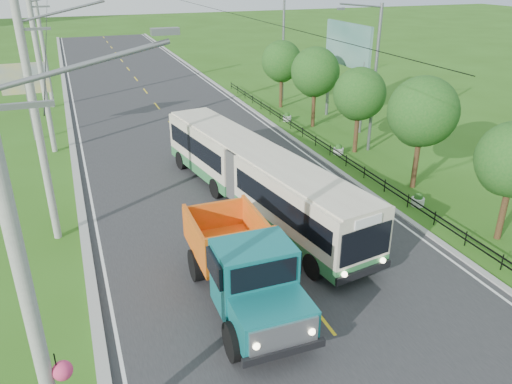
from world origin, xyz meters
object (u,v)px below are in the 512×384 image
streetlight_mid (373,74)px  pole_far (43,45)px  planter_mid (338,150)px  tree_fifth (315,74)px  tree_second (512,162)px  planter_far (287,117)px  billboard_right (347,51)px  bus (255,173)px  billboard_left (25,84)px  pole_near (38,126)px  tree_fourth (359,96)px  dump_truck (244,264)px  pole_nearest (31,300)px  streetlight_far (282,44)px  tree_third (422,115)px  planter_near (418,200)px  tree_back (282,63)px  pole_mid (42,72)px

streetlight_mid → pole_far: bearing=134.9°
planter_mid → tree_fifth: bearing=78.4°
tree_second → planter_far: size_ratio=7.91×
billboard_right → bus: billboard_right is taller
billboard_right → bus: 16.43m
billboard_left → pole_near: bearing=-85.3°
pole_far → billboard_right: size_ratio=1.37×
tree_fourth → pole_near: bearing=-164.2°
pole_near → tree_fifth: (18.12, 11.14, -1.24)m
billboard_right → bus: (-11.38, -11.32, -3.51)m
dump_truck → pole_nearest: bearing=-142.8°
streetlight_mid → streetlight_far: same height
tree_third → billboard_right: 12.18m
pole_far → streetlight_far: bearing=-14.8°
streetlight_far → dump_truck: bearing=-115.9°
tree_fourth → streetlight_far: 13.94m
streetlight_far → planter_near: streetlight_far is taller
tree_back → streetlight_far: bearing=67.1°
pole_nearest → pole_mid: same height
tree_third → streetlight_far: (0.79, 19.86, 0.92)m
streetlight_far → planter_mid: 14.88m
pole_nearest → billboard_left: bearing=92.7°
tree_second → dump_truck: tree_second is taller
tree_third → tree_fourth: tree_third is taller
pole_mid → planter_far: size_ratio=14.93×
streetlight_far → planter_mid: (-2.04, -14.00, -4.62)m
tree_fourth → planter_far: 8.62m
tree_second → tree_back: size_ratio=0.96×
tree_fifth → pole_near: bearing=-148.4°
tree_fifth → billboard_right: (2.44, -0.14, 1.49)m
pole_nearest → planter_mid: bearing=45.3°
tree_back → billboard_left: tree_back is taller
streetlight_mid → dump_truck: 18.16m
planter_near → billboard_right: bearing=75.2°
dump_truck → planter_mid: bearing=49.3°
billboard_left → planter_far: bearing=-6.3°
pole_far → planter_far: bearing=-33.1°
pole_mid → tree_fifth: pole_mid is taller
pole_far → tree_fifth: 22.25m
billboard_left → streetlight_mid: bearing=-26.4°
tree_second → tree_fourth: bearing=90.0°
pole_far → billboard_left: bearing=-97.8°
streetlight_mid → bus: size_ratio=0.57×
pole_near → planter_mid: 18.23m
billboard_left → billboard_right: 22.21m
pole_near → streetlight_far: size_ratio=1.10×
pole_far → tree_second: bearing=-59.6°
pole_mid → tree_fifth: 18.18m
tree_back → dump_truck: 27.44m
planter_near → planter_far: 16.00m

